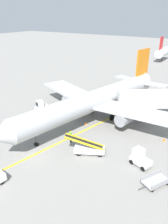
{
  "coord_description": "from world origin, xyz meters",
  "views": [
    {
      "loc": [
        19.13,
        -17.28,
        16.54
      ],
      "look_at": [
        1.38,
        9.89,
        2.5
      ],
      "focal_mm": 37.22,
      "sensor_mm": 36.0,
      "label": 1
    }
  ],
  "objects_px": {
    "baggage_cart_empty_trailing": "(156,181)",
    "ground_crew_wing_walker": "(71,136)",
    "baggage_tug_by_cargo_door": "(41,107)",
    "baggage_cart_loaded": "(12,131)",
    "safety_cone_nose_right": "(164,140)",
    "belt_loader_forward_hold": "(89,148)",
    "baggage_tug_near_wing": "(140,158)",
    "ground_crew_marshaller": "(41,117)",
    "airliner": "(96,100)",
    "safety_cone_wingtip_right": "(86,123)",
    "jet_bridge": "(163,99)"
  },
  "relations": [
    {
      "from": "baggage_cart_empty_trailing",
      "to": "ground_crew_wing_walker",
      "type": "relative_size",
      "value": 2.18
    },
    {
      "from": "baggage_tug_near_wing",
      "to": "ground_crew_wing_walker",
      "type": "distance_m",
      "value": 9.83
    },
    {
      "from": "baggage_tug_near_wing",
      "to": "baggage_cart_loaded",
      "type": "xyz_separation_m",
      "value": [
        -18.57,
        -2.93,
        -0.46
      ]
    },
    {
      "from": "jet_bridge",
      "to": "safety_cone_wingtip_right",
      "type": "height_order",
      "value": "jet_bridge"
    },
    {
      "from": "baggage_cart_empty_trailing",
      "to": "belt_loader_forward_hold",
      "type": "bearing_deg",
      "value": 172.7
    },
    {
      "from": "ground_crew_marshaller",
      "to": "belt_loader_forward_hold",
      "type": "bearing_deg",
      "value": -17.74
    },
    {
      "from": "baggage_tug_by_cargo_door",
      "to": "ground_crew_wing_walker",
      "type": "height_order",
      "value": "baggage_tug_by_cargo_door"
    },
    {
      "from": "baggage_cart_loaded",
      "to": "airliner",
      "type": "bearing_deg",
      "value": 55.06
    },
    {
      "from": "ground_crew_marshaller",
      "to": "ground_crew_wing_walker",
      "type": "height_order",
      "value": "same"
    },
    {
      "from": "baggage_cart_loaded",
      "to": "safety_cone_nose_right",
      "type": "height_order",
      "value": "baggage_cart_loaded"
    },
    {
      "from": "ground_crew_marshaller",
      "to": "safety_cone_wingtip_right",
      "type": "distance_m",
      "value": 7.38
    },
    {
      "from": "ground_crew_marshaller",
      "to": "safety_cone_nose_right",
      "type": "relative_size",
      "value": 3.86
    },
    {
      "from": "airliner",
      "to": "ground_crew_marshaller",
      "type": "relative_size",
      "value": 20.68
    },
    {
      "from": "baggage_tug_by_cargo_door",
      "to": "ground_crew_wing_walker",
      "type": "bearing_deg",
      "value": -28.45
    },
    {
      "from": "belt_loader_forward_hold",
      "to": "ground_crew_wing_walker",
      "type": "height_order",
      "value": "belt_loader_forward_hold"
    },
    {
      "from": "baggage_tug_near_wing",
      "to": "safety_cone_nose_right",
      "type": "xyz_separation_m",
      "value": [
        0.88,
        7.16,
        -0.71
      ]
    },
    {
      "from": "baggage_tug_by_cargo_door",
      "to": "jet_bridge",
      "type": "bearing_deg",
      "value": 24.39
    },
    {
      "from": "airliner",
      "to": "belt_loader_forward_hold",
      "type": "height_order",
      "value": "airliner"
    },
    {
      "from": "belt_loader_forward_hold",
      "to": "safety_cone_nose_right",
      "type": "bearing_deg",
      "value": 49.42
    },
    {
      "from": "belt_loader_forward_hold",
      "to": "safety_cone_nose_right",
      "type": "distance_m",
      "value": 11.02
    },
    {
      "from": "baggage_cart_empty_trailing",
      "to": "ground_crew_marshaller",
      "type": "bearing_deg",
      "value": 166.75
    },
    {
      "from": "safety_cone_wingtip_right",
      "to": "jet_bridge",
      "type": "bearing_deg",
      "value": 43.25
    },
    {
      "from": "baggage_cart_empty_trailing",
      "to": "safety_cone_nose_right",
      "type": "height_order",
      "value": "baggage_cart_empty_trailing"
    },
    {
      "from": "baggage_tug_near_wing",
      "to": "baggage_cart_loaded",
      "type": "distance_m",
      "value": 18.8
    },
    {
      "from": "ground_crew_wing_walker",
      "to": "safety_cone_wingtip_right",
      "type": "height_order",
      "value": "ground_crew_wing_walker"
    },
    {
      "from": "ground_crew_marshaller",
      "to": "safety_cone_nose_right",
      "type": "bearing_deg",
      "value": 14.26
    },
    {
      "from": "baggage_tug_near_wing",
      "to": "baggage_tug_by_cargo_door",
      "type": "relative_size",
      "value": 0.99
    },
    {
      "from": "jet_bridge",
      "to": "ground_crew_wing_walker",
      "type": "relative_size",
      "value": 7.0
    },
    {
      "from": "baggage_tug_near_wing",
      "to": "baggage_tug_by_cargo_door",
      "type": "distance_m",
      "value": 21.34
    },
    {
      "from": "belt_loader_forward_hold",
      "to": "baggage_cart_loaded",
      "type": "xyz_separation_m",
      "value": [
        -12.29,
        -1.72,
        -0.31
      ]
    },
    {
      "from": "airliner",
      "to": "safety_cone_wingtip_right",
      "type": "height_order",
      "value": "airliner"
    },
    {
      "from": "baggage_tug_by_cargo_door",
      "to": "safety_cone_nose_right",
      "type": "height_order",
      "value": "baggage_tug_by_cargo_door"
    },
    {
      "from": "jet_bridge",
      "to": "ground_crew_wing_walker",
      "type": "distance_m",
      "value": 16.74
    },
    {
      "from": "baggage_tug_by_cargo_door",
      "to": "belt_loader_forward_hold",
      "type": "xyz_separation_m",
      "value": [
        14.3,
        -6.85,
        -0.15
      ]
    },
    {
      "from": "baggage_tug_by_cargo_door",
      "to": "ground_crew_marshaller",
      "type": "xyz_separation_m",
      "value": [
        2.9,
        -3.2,
        -0.02
      ]
    },
    {
      "from": "baggage_cart_empty_trailing",
      "to": "airliner",
      "type": "bearing_deg",
      "value": 141.62
    },
    {
      "from": "baggage_tug_near_wing",
      "to": "belt_loader_forward_hold",
      "type": "height_order",
      "value": "belt_loader_forward_hold"
    },
    {
      "from": "airliner",
      "to": "jet_bridge",
      "type": "bearing_deg",
      "value": 33.23
    },
    {
      "from": "airliner",
      "to": "baggage_tug_by_cargo_door",
      "type": "distance_m",
      "value": 10.48
    },
    {
      "from": "airliner",
      "to": "ground_crew_wing_walker",
      "type": "bearing_deg",
      "value": -83.84
    },
    {
      "from": "baggage_tug_near_wing",
      "to": "baggage_cart_empty_trailing",
      "type": "height_order",
      "value": "baggage_tug_near_wing"
    },
    {
      "from": "ground_crew_wing_walker",
      "to": "ground_crew_marshaller",
      "type": "bearing_deg",
      "value": 161.51
    },
    {
      "from": "baggage_cart_empty_trailing",
      "to": "ground_crew_wing_walker",
      "type": "bearing_deg",
      "value": 170.16
    },
    {
      "from": "jet_bridge",
      "to": "ground_crew_marshaller",
      "type": "distance_m",
      "value": 20.02
    },
    {
      "from": "baggage_cart_loaded",
      "to": "safety_cone_nose_right",
      "type": "bearing_deg",
      "value": 27.41
    },
    {
      "from": "airliner",
      "to": "baggage_cart_empty_trailing",
      "type": "bearing_deg",
      "value": -38.38
    },
    {
      "from": "baggage_cart_loaded",
      "to": "ground_crew_wing_walker",
      "type": "distance_m",
      "value": 9.17
    },
    {
      "from": "baggage_tug_near_wing",
      "to": "ground_crew_marshaller",
      "type": "xyz_separation_m",
      "value": [
        -17.68,
        2.44,
        -0.02
      ]
    },
    {
      "from": "baggage_cart_empty_trailing",
      "to": "ground_crew_wing_walker",
      "type": "height_order",
      "value": "ground_crew_wing_walker"
    },
    {
      "from": "belt_loader_forward_hold",
      "to": "baggage_tug_near_wing",
      "type": "bearing_deg",
      "value": 10.84
    }
  ]
}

